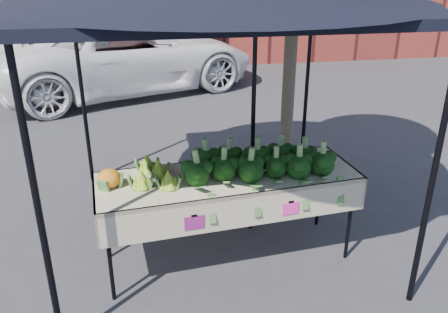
# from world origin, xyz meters

# --- Properties ---
(ground) EXTENTS (90.00, 90.00, 0.00)m
(ground) POSITION_xyz_m (0.00, 0.00, 0.00)
(ground) COLOR #313134
(table) EXTENTS (2.47, 1.04, 0.90)m
(table) POSITION_xyz_m (-0.04, 0.03, 0.45)
(table) COLOR beige
(table) RESTS_ON ground
(canopy) EXTENTS (3.16, 3.16, 2.74)m
(canopy) POSITION_xyz_m (-0.05, 0.60, 1.37)
(canopy) COLOR black
(canopy) RESTS_ON ground
(broccoli_heap) EXTENTS (1.39, 0.59, 0.28)m
(broccoli_heap) POSITION_xyz_m (0.23, 0.06, 1.04)
(broccoli_heap) COLOR black
(broccoli_heap) RESTS_ON table
(romanesco_cluster) EXTENTS (0.45, 0.59, 0.22)m
(romanesco_cluster) POSITION_xyz_m (-0.71, 0.07, 1.01)
(romanesco_cluster) COLOR #96BF36
(romanesco_cluster) RESTS_ON table
(cauliflower_pair) EXTENTS (0.22, 0.22, 0.19)m
(cauliflower_pair) POSITION_xyz_m (-1.09, -0.02, 1.00)
(cauliflower_pair) COLOR orange
(cauliflower_pair) RESTS_ON table
(street_tree) EXTENTS (2.05, 2.05, 4.03)m
(street_tree) POSITION_xyz_m (0.81, 1.02, 2.02)
(street_tree) COLOR #1E4C14
(street_tree) RESTS_ON ground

